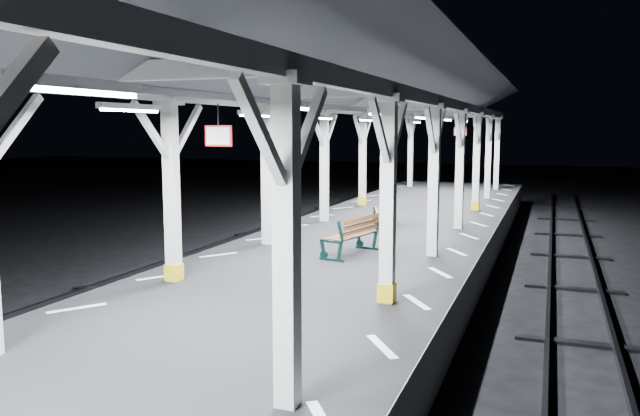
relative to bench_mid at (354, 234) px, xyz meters
The scene contains 7 objects.
ground 5.63m from the bench_mid, 93.93° to the right, with size 120.00×120.00×0.00m, color black.
platform 5.52m from the bench_mid, 93.93° to the right, with size 6.00×50.00×1.00m, color black.
hazard_stripes_left 6.13m from the bench_mid, 117.49° to the right, with size 1.00×48.00×0.01m, color silver.
hazard_stripes_right 5.83m from the bench_mid, 69.06° to the right, with size 1.00×48.00×0.01m, color silver.
canopy 6.27m from the bench_mid, 93.92° to the right, with size 5.40×49.00×4.65m.
bench_mid is the anchor object (origin of this frame).
bench_far 4.62m from the bench_mid, 95.67° to the left, with size 1.01×1.66×0.85m.
Camera 1 is at (4.41, -7.51, 3.79)m, focal length 35.00 mm.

